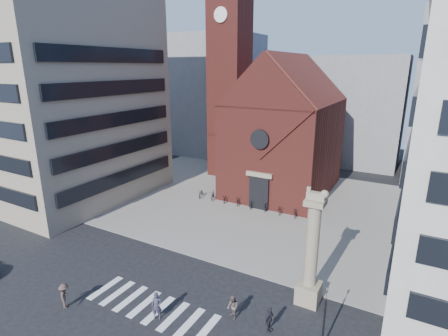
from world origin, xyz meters
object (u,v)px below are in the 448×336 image
at_px(lion_column, 311,259).
at_px(pedestrian_0, 157,306).
at_px(traffic_light, 324,318).
at_px(scooter_0, 201,193).
at_px(pedestrian_2, 269,320).
at_px(pedestrian_1, 233,307).

relative_size(lion_column, pedestrian_0, 4.42).
height_order(traffic_light, scooter_0, traffic_light).
bearing_deg(pedestrian_2, traffic_light, -80.60).
xyz_separation_m(pedestrian_1, scooter_0, (-14.21, 18.08, -0.32)).
height_order(pedestrian_2, scooter_0, pedestrian_2).
xyz_separation_m(traffic_light, pedestrian_1, (-5.92, -0.21, -1.42)).
relative_size(pedestrian_2, scooter_0, 0.92).
xyz_separation_m(lion_column, pedestrian_1, (-3.93, -4.21, -2.59)).
height_order(traffic_light, pedestrian_2, traffic_light).
xyz_separation_m(lion_column, traffic_light, (1.99, -4.00, -1.17)).
relative_size(lion_column, traffic_light, 2.02).
bearing_deg(lion_column, traffic_light, -63.54).
bearing_deg(scooter_0, pedestrian_2, -66.50).
distance_m(pedestrian_2, scooter_0, 24.58).
bearing_deg(traffic_light, lion_column, 116.46).
distance_m(pedestrian_1, scooter_0, 23.00).
xyz_separation_m(pedestrian_2, scooter_0, (-16.78, 17.97, -0.32)).
bearing_deg(scooter_0, traffic_light, -61.12).
distance_m(lion_column, scooter_0, 23.02).
bearing_deg(pedestrian_0, pedestrian_1, 1.41).
relative_size(pedestrian_1, scooter_0, 0.92).
bearing_deg(pedestrian_1, traffic_light, 40.95).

